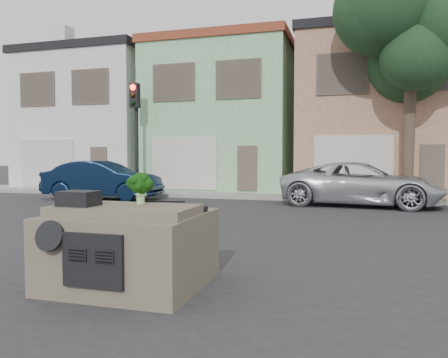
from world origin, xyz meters
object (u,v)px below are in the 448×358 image
at_px(traffic_signal, 136,139).
at_px(broccoli, 141,188).
at_px(silver_pickup, 361,206).
at_px(navy_sedan, 103,199).

xyz_separation_m(traffic_signal, broccoli, (6.60, -12.40, -1.21)).
xyz_separation_m(silver_pickup, traffic_signal, (-9.77, 1.47, 2.55)).
relative_size(silver_pickup, broccoli, 12.61).
xyz_separation_m(navy_sedan, silver_pickup, (10.25, 0.52, 0.00)).
bearing_deg(silver_pickup, traffic_signal, 87.90).
height_order(silver_pickup, broccoli, broccoli).
bearing_deg(navy_sedan, broccoli, -150.85).
bearing_deg(traffic_signal, broccoli, -61.97).
bearing_deg(navy_sedan, traffic_signal, -18.62).
xyz_separation_m(navy_sedan, traffic_signal, (0.48, 2.00, 2.55)).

